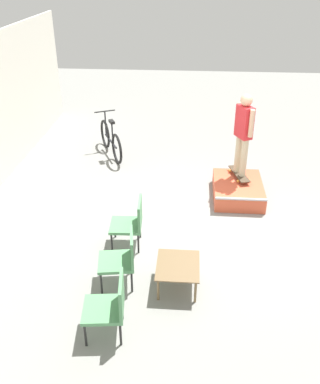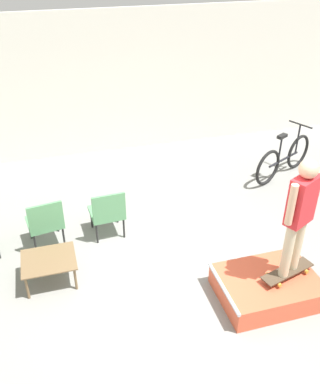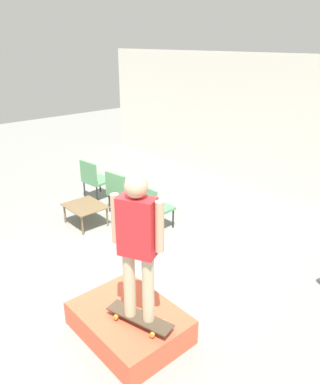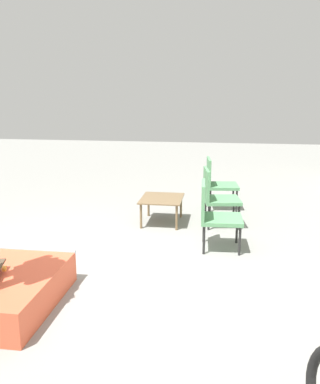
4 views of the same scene
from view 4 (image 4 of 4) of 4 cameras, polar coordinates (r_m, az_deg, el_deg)
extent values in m
plane|color=gray|center=(5.16, -9.85, -9.55)|extent=(24.00, 24.00, 0.00)
cube|color=#DB5638|center=(4.40, -20.17, -12.22)|extent=(1.32, 0.97, 0.32)
cylinder|color=#B7B7BC|center=(4.87, -16.66, -7.34)|extent=(0.05, 0.97, 0.05)
cylinder|color=gold|center=(4.32, -20.03, -9.58)|extent=(0.06, 0.04, 0.05)
cube|color=brown|center=(6.52, 0.24, -0.87)|extent=(0.74, 0.63, 0.02)
cylinder|color=brown|center=(6.91, -1.54, -1.71)|extent=(0.04, 0.04, 0.37)
cylinder|color=brown|center=(6.31, -2.55, -3.23)|extent=(0.04, 0.04, 0.37)
cylinder|color=brown|center=(6.85, 2.82, -1.88)|extent=(0.04, 0.04, 0.37)
cylinder|color=brown|center=(6.23, 2.23, -3.44)|extent=(0.04, 0.04, 0.37)
cylinder|color=black|center=(7.26, 10.18, -1.20)|extent=(0.03, 0.03, 0.37)
cylinder|color=black|center=(7.69, 9.73, -0.36)|extent=(0.03, 0.03, 0.37)
cylinder|color=black|center=(7.21, 6.71, -1.18)|extent=(0.03, 0.03, 0.37)
cylinder|color=black|center=(7.64, 6.46, -0.34)|extent=(0.03, 0.03, 0.37)
cube|color=#569360|center=(7.40, 8.32, 0.81)|extent=(0.57, 0.57, 0.05)
cube|color=#569360|center=(7.33, 6.52, 2.73)|extent=(0.52, 0.10, 0.45)
cylinder|color=black|center=(6.34, 10.47, -3.40)|extent=(0.03, 0.03, 0.37)
cylinder|color=black|center=(6.75, 9.79, -2.31)|extent=(0.03, 0.03, 0.37)
cylinder|color=black|center=(6.27, 6.51, -3.44)|extent=(0.03, 0.03, 0.37)
cylinder|color=black|center=(6.69, 6.07, -2.34)|extent=(0.03, 0.03, 0.37)
cube|color=#569360|center=(6.45, 8.27, -1.08)|extent=(0.59, 0.59, 0.05)
cube|color=#569360|center=(6.36, 6.21, 1.08)|extent=(0.52, 0.12, 0.45)
cylinder|color=black|center=(5.39, 10.58, -6.46)|extent=(0.03, 0.03, 0.37)
cylinder|color=black|center=(5.80, 10.22, -4.98)|extent=(0.03, 0.03, 0.37)
cylinder|color=black|center=(5.37, 5.87, -6.39)|extent=(0.03, 0.03, 0.37)
cylinder|color=black|center=(5.78, 5.85, -4.90)|extent=(0.03, 0.03, 0.37)
cube|color=#569360|center=(5.52, 8.20, -3.61)|extent=(0.55, 0.55, 0.05)
cube|color=#569360|center=(5.44, 5.77, -1.05)|extent=(0.52, 0.07, 0.45)
camera|label=1|loc=(11.46, 3.50, 25.24)|focal=40.00mm
camera|label=2|loc=(8.58, -38.04, 26.36)|focal=40.00mm
camera|label=3|loc=(4.28, -77.84, 20.16)|focal=35.00mm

